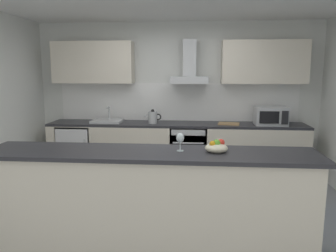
{
  "coord_description": "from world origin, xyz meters",
  "views": [
    {
      "loc": [
        0.33,
        -3.74,
        1.77
      ],
      "look_at": [
        -0.03,
        0.46,
        1.05
      ],
      "focal_mm": 34.67,
      "sensor_mm": 36.0,
      "label": 1
    }
  ],
  "objects": [
    {
      "name": "ground",
      "position": [
        0.0,
        0.0,
        -0.01
      ],
      "size": [
        5.89,
        4.91,
        0.02
      ],
      "primitive_type": "cube",
      "color": "gray"
    },
    {
      "name": "counter_island",
      "position": [
        -0.12,
        -0.71,
        0.51
      ],
      "size": [
        3.27,
        0.64,
        1.0
      ],
      "color": "beige",
      "rests_on": "ground"
    },
    {
      "name": "microwave",
      "position": [
        1.54,
        1.58,
        1.05
      ],
      "size": [
        0.5,
        0.38,
        0.3
      ],
      "color": "#B7BABC",
      "rests_on": "counter_back"
    },
    {
      "name": "backsplash_tile",
      "position": [
        0.0,
        1.95,
        1.23
      ],
      "size": [
        4.16,
        0.02,
        0.66
      ],
      "primitive_type": "cube",
      "color": "white"
    },
    {
      "name": "kettle",
      "position": [
        -0.39,
        1.58,
        1.01
      ],
      "size": [
        0.29,
        0.15,
        0.24
      ],
      "color": "#B7BABC",
      "rests_on": "counter_back"
    },
    {
      "name": "upper_cabinets",
      "position": [
        -0.0,
        1.79,
        1.91
      ],
      "size": [
        4.25,
        0.32,
        0.7
      ],
      "color": "beige"
    },
    {
      "name": "chopping_board",
      "position": [
        0.87,
        1.59,
        0.91
      ],
      "size": [
        0.37,
        0.27,
        0.02
      ],
      "primitive_type": "cube",
      "rotation": [
        0.0,
        0.0,
        -0.17
      ],
      "color": "tan",
      "rests_on": "counter_back"
    },
    {
      "name": "range_hood",
      "position": [
        0.21,
        1.74,
        1.79
      ],
      "size": [
        0.62,
        0.45,
        0.72
      ],
      "color": "#B7BABC"
    },
    {
      "name": "sink",
      "position": [
        -1.18,
        1.62,
        0.93
      ],
      "size": [
        0.5,
        0.4,
        0.26
      ],
      "color": "silver",
      "rests_on": "counter_back"
    },
    {
      "name": "oven",
      "position": [
        0.21,
        1.61,
        0.46
      ],
      "size": [
        0.6,
        0.62,
        0.8
      ],
      "color": "slate",
      "rests_on": "ground"
    },
    {
      "name": "wall_back",
      "position": [
        0.0,
        2.02,
        1.3
      ],
      "size": [
        5.89,
        0.12,
        2.6
      ],
      "primitive_type": "cube",
      "color": "silver",
      "rests_on": "ground"
    },
    {
      "name": "fruit_bowl",
      "position": [
        0.53,
        -0.67,
        1.04
      ],
      "size": [
        0.22,
        0.22,
        0.13
      ],
      "color": "beige",
      "rests_on": "counter_island"
    },
    {
      "name": "counter_back",
      "position": [
        0.0,
        1.64,
        0.45
      ],
      "size": [
        4.3,
        0.6,
        0.9
      ],
      "color": "beige",
      "rests_on": "ground"
    },
    {
      "name": "refrigerator",
      "position": [
        -1.71,
        1.61,
        0.43
      ],
      "size": [
        0.58,
        0.6,
        0.85
      ],
      "color": "white",
      "rests_on": "ground"
    },
    {
      "name": "wine_glass",
      "position": [
        0.18,
        -0.68,
        1.12
      ],
      "size": [
        0.08,
        0.08,
        0.18
      ],
      "color": "silver",
      "rests_on": "counter_island"
    }
  ]
}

